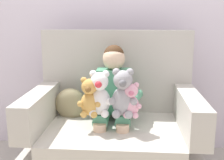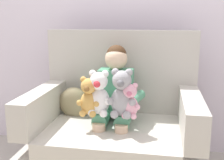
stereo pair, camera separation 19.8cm
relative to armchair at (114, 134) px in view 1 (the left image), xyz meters
The scene contains 8 objects.
back_wall 1.13m from the armchair, 90.00° to the left, with size 6.00×0.10×2.60m, color silver.
armchair is the anchor object (origin of this frame).
seated_child 0.31m from the armchair, 128.64° to the left, with size 0.45×0.39×0.82m.
plush_white 0.40m from the armchair, 118.99° to the right, with size 0.19×0.16×0.32m.
plush_honey 0.42m from the armchair, 130.87° to the right, with size 0.16×0.13×0.28m.
plush_pink 0.39m from the armchair, 53.80° to the right, with size 0.14×0.12×0.24m.
plush_grey 0.41m from the armchair, 66.71° to the right, with size 0.20×0.16×0.34m.
throw_pillow 0.42m from the armchair, 163.57° to the left, with size 0.26×0.12×0.26m, color #998C66.
Camera 1 is at (0.14, -1.98, 1.23)m, focal length 45.22 mm.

